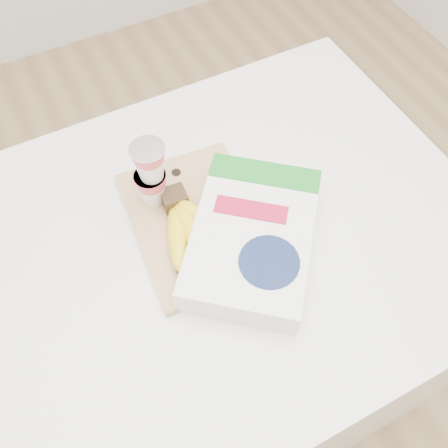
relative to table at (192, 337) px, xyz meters
name	(u,v)px	position (x,y,z in m)	size (l,w,h in m)	color
room	(152,85)	(0.00, 0.00, 0.88)	(4.00, 4.00, 4.00)	tan
table	(192,337)	(0.00, 0.00, 0.00)	(1.25, 0.83, 0.93)	white
cutting_board	(197,221)	(0.06, 0.04, 0.48)	(0.25, 0.34, 0.02)	tan
bananas	(189,226)	(0.03, 0.02, 0.51)	(0.14, 0.19, 0.06)	#382816
yogurt_stack	(150,173)	(0.01, 0.12, 0.57)	(0.07, 0.07, 0.15)	white
cereal_box	(252,238)	(0.13, -0.06, 0.50)	(0.37, 0.39, 0.07)	white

